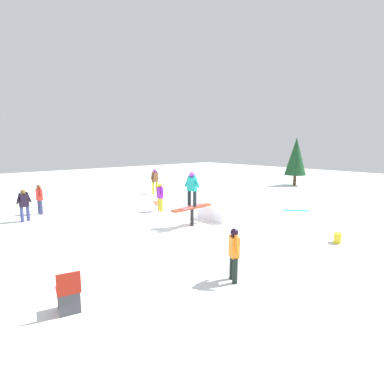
{
  "coord_description": "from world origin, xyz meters",
  "views": [
    {
      "loc": [
        7.76,
        8.84,
        3.3
      ],
      "look_at": [
        0.0,
        0.0,
        1.4
      ],
      "focal_mm": 28.0,
      "sensor_mm": 36.0,
      "label": 1
    }
  ],
  "objects_px": {
    "backpack_on_snow": "(338,238)",
    "pine_tree_near": "(296,156)",
    "bystander_red": "(39,198)",
    "loose_snowboard_coral": "(156,203)",
    "bystander_brown": "(155,180)",
    "rail_feature": "(192,210)",
    "bystander_purple": "(160,195)",
    "folding_chair": "(69,292)",
    "bystander_black": "(24,204)",
    "loose_snowboard_cyan": "(296,210)",
    "loose_snowboard_white": "(332,227)",
    "bystander_orange": "(234,252)",
    "main_rider_on_rail": "(192,189)"
  },
  "relations": [
    {
      "from": "rail_feature",
      "to": "loose_snowboard_coral",
      "type": "distance_m",
      "value": 5.16
    },
    {
      "from": "main_rider_on_rail",
      "to": "bystander_black",
      "type": "bearing_deg",
      "value": -60.0
    },
    {
      "from": "backpack_on_snow",
      "to": "pine_tree_near",
      "type": "xyz_separation_m",
      "value": [
        -11.84,
        -8.43,
        2.14
      ]
    },
    {
      "from": "bystander_red",
      "to": "bystander_orange",
      "type": "height_order",
      "value": "bystander_red"
    },
    {
      "from": "bystander_purple",
      "to": "loose_snowboard_cyan",
      "type": "bearing_deg",
      "value": -123.53
    },
    {
      "from": "bystander_orange",
      "to": "loose_snowboard_white",
      "type": "height_order",
      "value": "bystander_orange"
    },
    {
      "from": "bystander_brown",
      "to": "bystander_red",
      "type": "bearing_deg",
      "value": 3.98
    },
    {
      "from": "bystander_black",
      "to": "loose_snowboard_cyan",
      "type": "xyz_separation_m",
      "value": [
        -10.65,
        6.58,
        -0.77
      ]
    },
    {
      "from": "loose_snowboard_cyan",
      "to": "pine_tree_near",
      "type": "xyz_separation_m",
      "value": [
        -8.4,
        -4.95,
        2.29
      ]
    },
    {
      "from": "folding_chair",
      "to": "main_rider_on_rail",
      "type": "bearing_deg",
      "value": -139.52
    },
    {
      "from": "bystander_red",
      "to": "pine_tree_near",
      "type": "xyz_separation_m",
      "value": [
        -18.17,
        2.69,
        1.52
      ]
    },
    {
      "from": "bystander_red",
      "to": "bystander_brown",
      "type": "bearing_deg",
      "value": -85.93
    },
    {
      "from": "bystander_red",
      "to": "bystander_purple",
      "type": "distance_m",
      "value": 5.66
    },
    {
      "from": "loose_snowboard_white",
      "to": "rail_feature",
      "type": "bearing_deg",
      "value": -123.37
    },
    {
      "from": "bystander_orange",
      "to": "bystander_red",
      "type": "bearing_deg",
      "value": 39.68
    },
    {
      "from": "rail_feature",
      "to": "backpack_on_snow",
      "type": "height_order",
      "value": "rail_feature"
    },
    {
      "from": "main_rider_on_rail",
      "to": "loose_snowboard_cyan",
      "type": "height_order",
      "value": "main_rider_on_rail"
    },
    {
      "from": "rail_feature",
      "to": "bystander_purple",
      "type": "distance_m",
      "value": 3.12
    },
    {
      "from": "bystander_purple",
      "to": "loose_snowboard_white",
      "type": "bearing_deg",
      "value": -146.43
    },
    {
      "from": "bystander_black",
      "to": "loose_snowboard_white",
      "type": "height_order",
      "value": "bystander_black"
    },
    {
      "from": "bystander_red",
      "to": "folding_chair",
      "type": "relative_size",
      "value": 1.6
    },
    {
      "from": "loose_snowboard_white",
      "to": "folding_chair",
      "type": "relative_size",
      "value": 1.71
    },
    {
      "from": "loose_snowboard_coral",
      "to": "bystander_brown",
      "type": "bearing_deg",
      "value": -4.98
    },
    {
      "from": "folding_chair",
      "to": "bystander_red",
      "type": "bearing_deg",
      "value": -88.82
    },
    {
      "from": "loose_snowboard_coral",
      "to": "pine_tree_near",
      "type": "bearing_deg",
      "value": -67.67
    },
    {
      "from": "bystander_brown",
      "to": "bystander_purple",
      "type": "xyz_separation_m",
      "value": [
        2.75,
        4.48,
        -0.14
      ]
    },
    {
      "from": "bystander_brown",
      "to": "bystander_orange",
      "type": "xyz_separation_m",
      "value": [
        5.85,
        11.91,
        -0.19
      ]
    },
    {
      "from": "folding_chair",
      "to": "pine_tree_near",
      "type": "height_order",
      "value": "pine_tree_near"
    },
    {
      "from": "bystander_red",
      "to": "loose_snowboard_cyan",
      "type": "distance_m",
      "value": 12.43
    },
    {
      "from": "bystander_orange",
      "to": "pine_tree_near",
      "type": "distance_m",
      "value": 18.53
    },
    {
      "from": "folding_chair",
      "to": "backpack_on_snow",
      "type": "relative_size",
      "value": 2.59
    },
    {
      "from": "main_rider_on_rail",
      "to": "bystander_brown",
      "type": "xyz_separation_m",
      "value": [
        -3.35,
        -7.55,
        -0.58
      ]
    },
    {
      "from": "bystander_black",
      "to": "loose_snowboard_cyan",
      "type": "relative_size",
      "value": 1.11
    },
    {
      "from": "rail_feature",
      "to": "bystander_orange",
      "type": "height_order",
      "value": "bystander_orange"
    },
    {
      "from": "bystander_orange",
      "to": "backpack_on_snow",
      "type": "xyz_separation_m",
      "value": [
        -4.8,
        0.44,
        -0.57
      ]
    },
    {
      "from": "loose_snowboard_cyan",
      "to": "backpack_on_snow",
      "type": "xyz_separation_m",
      "value": [
        3.44,
        3.47,
        0.16
      ]
    },
    {
      "from": "backpack_on_snow",
      "to": "pine_tree_near",
      "type": "distance_m",
      "value": 14.69
    },
    {
      "from": "bystander_black",
      "to": "backpack_on_snow",
      "type": "distance_m",
      "value": 12.39
    },
    {
      "from": "loose_snowboard_white",
      "to": "bystander_purple",
      "type": "bearing_deg",
      "value": -143.37
    },
    {
      "from": "bystander_purple",
      "to": "loose_snowboard_coral",
      "type": "xyz_separation_m",
      "value": [
        -1.01,
        -1.8,
        -0.78
      ]
    },
    {
      "from": "backpack_on_snow",
      "to": "bystander_red",
      "type": "bearing_deg",
      "value": -79.26
    },
    {
      "from": "bystander_red",
      "to": "loose_snowboard_coral",
      "type": "xyz_separation_m",
      "value": [
        -5.64,
        1.45,
        -0.78
      ]
    },
    {
      "from": "loose_snowboard_white",
      "to": "bystander_orange",
      "type": "bearing_deg",
      "value": -75.42
    },
    {
      "from": "bystander_purple",
      "to": "bystander_red",
      "type": "bearing_deg",
      "value": 61.89
    },
    {
      "from": "folding_chair",
      "to": "loose_snowboard_white",
      "type": "bearing_deg",
      "value": -171.25
    },
    {
      "from": "rail_feature",
      "to": "loose_snowboard_cyan",
      "type": "distance_m",
      "value": 5.93
    },
    {
      "from": "rail_feature",
      "to": "bystander_orange",
      "type": "distance_m",
      "value": 5.03
    },
    {
      "from": "rail_feature",
      "to": "folding_chair",
      "type": "distance_m",
      "value": 6.75
    },
    {
      "from": "bystander_brown",
      "to": "pine_tree_near",
      "type": "relative_size",
      "value": 0.43
    },
    {
      "from": "bystander_orange",
      "to": "loose_snowboard_cyan",
      "type": "height_order",
      "value": "bystander_orange"
    }
  ]
}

